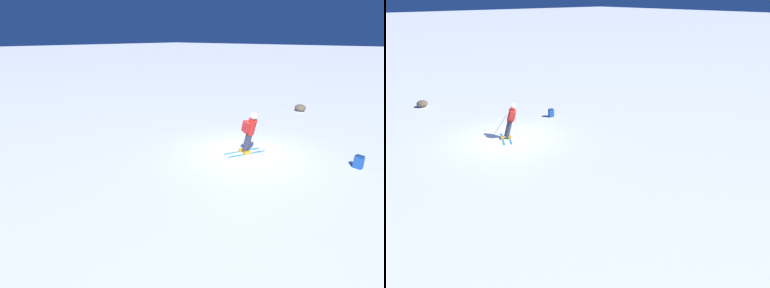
{
  "view_description": "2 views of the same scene",
  "coord_description": "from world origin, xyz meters",
  "views": [
    {
      "loc": [
        -5.97,
        10.22,
        4.63
      ],
      "look_at": [
        -0.27,
        3.73,
        1.49
      ],
      "focal_mm": 28.0,
      "sensor_mm": 36.0,
      "label": 1
    },
    {
      "loc": [
        8.95,
        16.1,
        6.96
      ],
      "look_at": [
        -0.7,
        4.81,
        0.97
      ],
      "focal_mm": 35.0,
      "sensor_mm": 36.0,
      "label": 2
    }
  ],
  "objects": [
    {
      "name": "spare_backpack",
      "position": [
        -3.91,
        -1.45,
        0.24
      ],
      "size": [
        0.33,
        0.27,
        0.5
      ],
      "rotation": [
        0.0,
        0.0,
        6.11
      ],
      "color": "#194293",
      "rests_on": "ground"
    },
    {
      "name": "exposed_boulder_0",
      "position": [
        1.29,
        -8.66,
        0.23
      ],
      "size": [
        0.7,
        0.6,
        0.46
      ],
      "primitive_type": "ellipsoid",
      "color": "brown",
      "rests_on": "ground"
    },
    {
      "name": "skier",
      "position": [
        -0.18,
        0.14,
        1.04
      ],
      "size": [
        1.39,
        1.8,
        1.87
      ],
      "rotation": [
        0.0,
        0.0,
        -0.42
      ],
      "color": "#1E7AC6",
      "rests_on": "ground"
    },
    {
      "name": "ground_plane",
      "position": [
        0.0,
        0.0,
        0.0
      ],
      "size": [
        300.0,
        300.0,
        0.0
      ],
      "primitive_type": "plane",
      "color": "white"
    }
  ]
}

